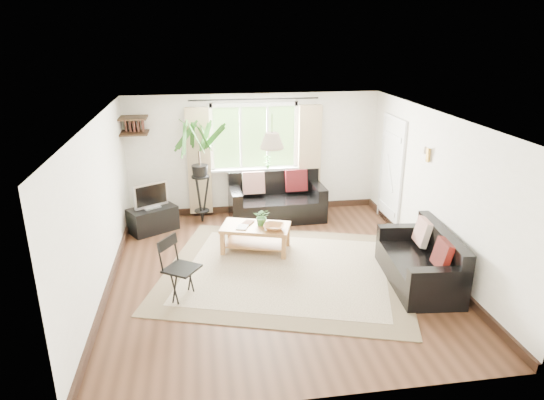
{
  "coord_description": "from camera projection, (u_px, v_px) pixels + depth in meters",
  "views": [
    {
      "loc": [
        -1.07,
        -6.63,
        3.57
      ],
      "look_at": [
        0.0,
        0.4,
        1.05
      ],
      "focal_mm": 32.0,
      "sensor_mm": 36.0,
      "label": 1
    }
  ],
  "objects": [
    {
      "name": "table_plant",
      "position": [
        262.0,
        217.0,
        8.07
      ],
      "size": [
        0.32,
        0.29,
        0.3
      ],
      "primitive_type": "imported",
      "rotation": [
        0.0,
        0.0,
        -0.22
      ],
      "color": "#346C2B",
      "rests_on": "coffee_table"
    },
    {
      "name": "coffee_table",
      "position": [
        256.0,
        238.0,
        8.17
      ],
      "size": [
        1.26,
        0.92,
        0.46
      ],
      "primitive_type": null,
      "rotation": [
        0.0,
        0.0,
        -0.31
      ],
      "color": "brown",
      "rests_on": "floor"
    },
    {
      "name": "ceiling",
      "position": [
        276.0,
        118.0,
        6.72
      ],
      "size": [
        5.5,
        5.5,
        0.0
      ],
      "primitive_type": "plane",
      "rotation": [
        3.14,
        0.0,
        0.0
      ],
      "color": "white",
      "rests_on": "floor"
    },
    {
      "name": "rug",
      "position": [
        286.0,
        270.0,
        7.56
      ],
      "size": [
        4.47,
        4.13,
        0.02
      ],
      "primitive_type": "cube",
      "rotation": [
        0.0,
        0.0,
        -0.3
      ],
      "color": "beige",
      "rests_on": "floor"
    },
    {
      "name": "wall_back",
      "position": [
        254.0,
        154.0,
        9.68
      ],
      "size": [
        5.0,
        0.02,
        2.4
      ],
      "primitive_type": "cube",
      "color": "silver",
      "rests_on": "floor"
    },
    {
      "name": "corner_shelf",
      "position": [
        134.0,
        125.0,
        8.9
      ],
      "size": [
        0.5,
        0.5,
        0.34
      ],
      "primitive_type": null,
      "color": "black",
      "rests_on": "wall_back"
    },
    {
      "name": "book_b",
      "position": [
        244.0,
        222.0,
        8.23
      ],
      "size": [
        0.24,
        0.26,
        0.02
      ],
      "primitive_type": "imported",
      "rotation": [
        0.0,
        0.0,
        -0.53
      ],
      "color": "#533221",
      "rests_on": "coffee_table"
    },
    {
      "name": "door",
      "position": [
        391.0,
        173.0,
        9.12
      ],
      "size": [
        0.06,
        0.96,
        2.06
      ],
      "primitive_type": "cube",
      "color": "silver",
      "rests_on": "wall_right"
    },
    {
      "name": "window",
      "position": [
        254.0,
        137.0,
        9.53
      ],
      "size": [
        2.5,
        0.16,
        2.16
      ],
      "primitive_type": null,
      "color": "white",
      "rests_on": "wall_back"
    },
    {
      "name": "tv",
      "position": [
        151.0,
        195.0,
        8.83
      ],
      "size": [
        0.67,
        0.52,
        0.5
      ],
      "primitive_type": null,
      "rotation": [
        0.0,
        0.0,
        0.54
      ],
      "color": "#A5A5AA",
      "rests_on": "tv_stand"
    },
    {
      "name": "sofa_back",
      "position": [
        277.0,
        198.0,
        9.51
      ],
      "size": [
        1.86,
        0.98,
        0.86
      ],
      "primitive_type": null,
      "rotation": [
        0.0,
        0.0,
        0.03
      ],
      "color": "black",
      "rests_on": "floor"
    },
    {
      "name": "folding_chair",
      "position": [
        182.0,
        270.0,
        6.65
      ],
      "size": [
        0.64,
        0.64,
        0.89
      ],
      "primitive_type": null,
      "rotation": [
        0.0,
        0.0,
        0.99
      ],
      "color": "black",
      "rests_on": "floor"
    },
    {
      "name": "bowl",
      "position": [
        274.0,
        227.0,
        7.93
      ],
      "size": [
        0.43,
        0.43,
        0.08
      ],
      "primitive_type": "imported",
      "rotation": [
        0.0,
        0.0,
        -0.32
      ],
      "color": "#9E6636",
      "rests_on": "coffee_table"
    },
    {
      "name": "pendant_lamp",
      "position": [
        272.0,
        137.0,
        7.21
      ],
      "size": [
        0.36,
        0.36,
        0.54
      ],
      "primitive_type": null,
      "color": "beige",
      "rests_on": "ceiling"
    },
    {
      "name": "wall_right",
      "position": [
        436.0,
        191.0,
        7.48
      ],
      "size": [
        0.02,
        5.5,
        2.4
      ],
      "primitive_type": "cube",
      "color": "silver",
      "rests_on": "floor"
    },
    {
      "name": "wall_sconce",
      "position": [
        427.0,
        153.0,
        7.56
      ],
      "size": [
        0.12,
        0.12,
        0.28
      ],
      "primitive_type": null,
      "color": "beige",
      "rests_on": "wall_right"
    },
    {
      "name": "sill_plant",
      "position": [
        268.0,
        162.0,
        9.65
      ],
      "size": [
        0.14,
        0.1,
        0.27
      ],
      "primitive_type": "imported",
      "color": "#2D6023",
      "rests_on": "window"
    },
    {
      "name": "wall_front",
      "position": [
        322.0,
        295.0,
        4.56
      ],
      "size": [
        5.0,
        0.02,
        2.4
      ],
      "primitive_type": "cube",
      "color": "silver",
      "rests_on": "floor"
    },
    {
      "name": "book_a",
      "position": [
        238.0,
        227.0,
        8.03
      ],
      "size": [
        0.24,
        0.28,
        0.02
      ],
      "primitive_type": "imported",
      "rotation": [
        0.0,
        0.0,
        -0.36
      ],
      "color": "silver",
      "rests_on": "coffee_table"
    },
    {
      "name": "floor",
      "position": [
        276.0,
        272.0,
        7.52
      ],
      "size": [
        5.5,
        5.5,
        0.0
      ],
      "primitive_type": "plane",
      "color": "#331D11",
      "rests_on": "ground"
    },
    {
      "name": "palm_stand",
      "position": [
        200.0,
        172.0,
        9.17
      ],
      "size": [
        0.88,
        0.88,
        2.01
      ],
      "primitive_type": null,
      "rotation": [
        0.0,
        0.0,
        -0.14
      ],
      "color": "black",
      "rests_on": "floor"
    },
    {
      "name": "tv_stand",
      "position": [
        153.0,
        219.0,
        8.99
      ],
      "size": [
        0.97,
        0.84,
        0.46
      ],
      "primitive_type": "cube",
      "rotation": [
        0.0,
        0.0,
        0.54
      ],
      "color": "black",
      "rests_on": "floor"
    },
    {
      "name": "sofa_right",
      "position": [
        419.0,
        259.0,
        7.09
      ],
      "size": [
        1.73,
        0.98,
        0.78
      ],
      "primitive_type": null,
      "rotation": [
        0.0,
        0.0,
        -1.66
      ],
      "color": "black",
      "rests_on": "floor"
    },
    {
      "name": "wall_left",
      "position": [
        100.0,
        208.0,
        6.76
      ],
      "size": [
        0.02,
        5.5,
        2.4
      ],
      "primitive_type": "cube",
      "color": "silver",
      "rests_on": "floor"
    }
  ]
}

